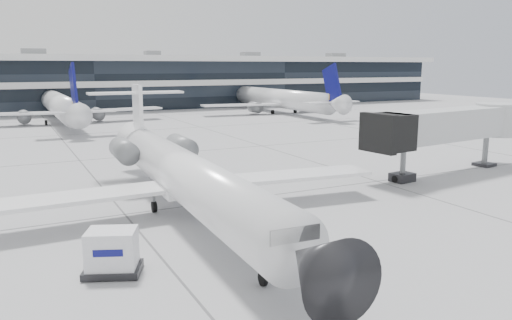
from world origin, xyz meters
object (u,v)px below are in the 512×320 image
jet_bridge (455,125)px  ramp_worker (294,230)px  regional_jet (184,174)px  cargo_uld (112,252)px

jet_bridge → ramp_worker: bearing=-162.8°
regional_jet → jet_bridge: bearing=5.6°
regional_jet → cargo_uld: bearing=-126.7°
cargo_uld → regional_jet: bearing=74.0°
ramp_worker → jet_bridge: bearing=-157.1°
cargo_uld → ramp_worker: bearing=15.6°
regional_jet → ramp_worker: (2.92, -8.28, -1.55)m
ramp_worker → cargo_uld: (-8.70, 1.10, -0.04)m
jet_bridge → cargo_uld: 31.88m
jet_bridge → ramp_worker: size_ratio=8.56×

